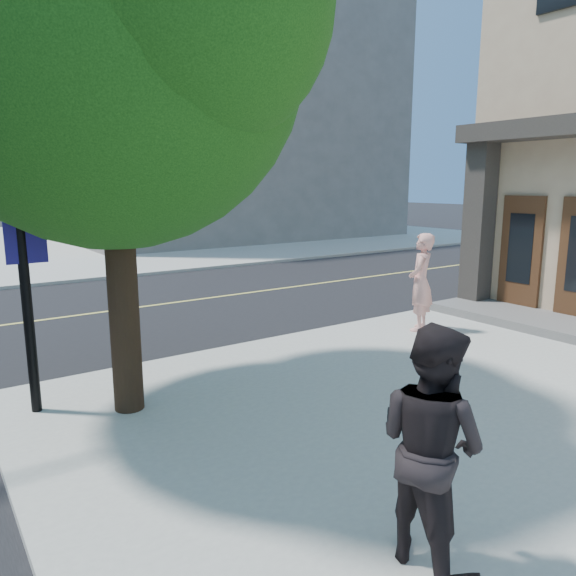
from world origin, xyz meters
TOP-DOWN VIEW (x-y plane):
  - ground at (0.00, 0.00)m, footprint 140.00×140.00m
  - road_ew at (0.00, 4.50)m, footprint 140.00×9.00m
  - sidewalk_ne at (13.50, 21.50)m, footprint 29.00×25.00m
  - filler_ne at (14.00, 22.00)m, footprint 18.00×16.00m
  - man_on_phone at (6.85, -1.27)m, footprint 0.87×0.78m
  - pedestrian at (1.62, -5.99)m, footprint 0.74×0.95m
  - street_tree at (0.77, -1.73)m, footprint 5.90×5.37m

SIDE VIEW (x-z plane):
  - ground at x=0.00m, z-range 0.00..0.00m
  - road_ew at x=0.00m, z-range 0.00..0.01m
  - sidewalk_ne at x=13.50m, z-range 0.00..0.12m
  - pedestrian at x=1.62m, z-range 0.12..2.06m
  - man_on_phone at x=6.85m, z-range 0.12..2.11m
  - street_tree at x=0.77m, z-range 1.26..9.10m
  - filler_ne at x=14.00m, z-range 0.12..14.12m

